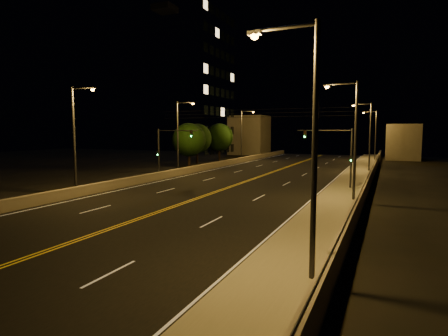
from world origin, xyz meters
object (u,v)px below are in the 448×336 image
at_px(building_tower, 166,86).
at_px(tree_2, 219,137).
at_px(streetlight_0, 307,137).
at_px(streetlight_4, 76,133).
at_px(streetlight_3, 374,132).
at_px(traffic_signal_left, 166,147).
at_px(streetlight_2, 368,133).
at_px(streetlight_5, 180,133).
at_px(streetlight_6, 243,132).
at_px(tree_0, 189,140).
at_px(traffic_signal_right, 340,151).
at_px(tree_1, 197,138).
at_px(streetlight_1, 352,134).

bearing_deg(building_tower, tree_2, -10.90).
distance_m(streetlight_0, streetlight_4, 24.04).
bearing_deg(streetlight_3, traffic_signal_left, -118.33).
height_order(traffic_signal_left, building_tower, building_tower).
height_order(streetlight_2, building_tower, building_tower).
relative_size(streetlight_5, building_tower, 0.30).
relative_size(streetlight_2, streetlight_6, 1.00).
bearing_deg(tree_0, streetlight_6, 78.92).
xyz_separation_m(traffic_signal_right, tree_0, (-22.74, 12.40, 0.54)).
distance_m(streetlight_4, tree_1, 32.72).
relative_size(streetlight_5, traffic_signal_left, 1.60).
height_order(traffic_signal_right, building_tower, building_tower).
bearing_deg(streetlight_3, streetlight_6, -153.72).
bearing_deg(tree_0, streetlight_3, 46.05).
xyz_separation_m(streetlight_1, streetlight_5, (-21.44, 11.07, 0.00)).
distance_m(streetlight_0, building_tower, 66.12).
height_order(traffic_signal_right, tree_0, tree_0).
xyz_separation_m(streetlight_0, streetlight_2, (0.00, 39.59, 0.00)).
relative_size(streetlight_3, streetlight_5, 1.00).
bearing_deg(streetlight_1, tree_2, 128.11).
distance_m(streetlight_3, building_tower, 40.98).
distance_m(streetlight_2, tree_2, 28.15).
height_order(streetlight_0, streetlight_4, same).
relative_size(streetlight_2, streetlight_4, 1.00).
bearing_deg(tree_1, streetlight_0, -57.81).
relative_size(streetlight_1, tree_1, 1.36).
xyz_separation_m(streetlight_1, streetlight_2, (0.00, 22.91, 0.00)).
bearing_deg(tree_1, streetlight_3, 32.69).
bearing_deg(traffic_signal_left, streetlight_4, -95.55).
relative_size(tree_0, tree_2, 0.97).
bearing_deg(streetlight_0, streetlight_2, 90.00).
bearing_deg(streetlight_3, building_tower, -168.48).
xyz_separation_m(streetlight_0, streetlight_4, (-21.44, 10.86, 0.00)).
relative_size(streetlight_1, traffic_signal_right, 1.60).
bearing_deg(traffic_signal_left, streetlight_1, -16.93).
height_order(streetlight_0, streetlight_6, same).
xyz_separation_m(streetlight_0, tree_0, (-24.31, 35.25, -1.08)).
height_order(streetlight_1, streetlight_2, same).
xyz_separation_m(streetlight_3, streetlight_4, (-21.44, -49.60, 0.00)).
distance_m(streetlight_2, streetlight_4, 35.85).
bearing_deg(streetlight_5, streetlight_1, -27.30).
bearing_deg(streetlight_1, streetlight_3, 90.00).
bearing_deg(tree_2, traffic_signal_right, -47.85).
bearing_deg(traffic_signal_right, streetlight_3, 87.62).
relative_size(streetlight_0, streetlight_6, 1.00).
distance_m(streetlight_6, traffic_signal_left, 27.11).
height_order(streetlight_5, streetlight_6, same).
bearing_deg(streetlight_1, tree_0, 142.62).
bearing_deg(tree_2, tree_1, -98.00).
bearing_deg(building_tower, streetlight_0, -53.31).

